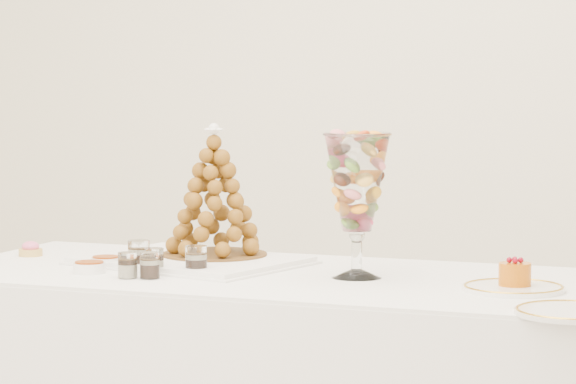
% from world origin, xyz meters
% --- Properties ---
extents(lace_tray, '(0.62, 0.51, 0.02)m').
position_xyz_m(lace_tray, '(-0.22, 0.34, 0.75)').
color(lace_tray, white).
rests_on(lace_tray, buffet_table).
extents(macaron_vase, '(0.17, 0.17, 0.36)m').
position_xyz_m(macaron_vase, '(0.28, 0.29, 0.97)').
color(macaron_vase, white).
rests_on(macaron_vase, buffet_table).
extents(cake_plate, '(0.24, 0.24, 0.01)m').
position_xyz_m(cake_plate, '(0.70, 0.24, 0.74)').
color(cake_plate, white).
rests_on(cake_plate, buffet_table).
extents(spare_plate, '(0.25, 0.25, 0.01)m').
position_xyz_m(spare_plate, '(0.89, -0.02, 0.74)').
color(spare_plate, white).
rests_on(spare_plate, buffet_table).
extents(pink_tart, '(0.07, 0.07, 0.04)m').
position_xyz_m(pink_tart, '(-0.71, 0.30, 0.76)').
color(pink_tart, tan).
rests_on(pink_tart, buffet_table).
extents(verrine_a, '(0.07, 0.07, 0.08)m').
position_xyz_m(verrine_a, '(-0.29, 0.19, 0.78)').
color(verrine_a, white).
rests_on(verrine_a, buffet_table).
extents(verrine_b, '(0.06, 0.06, 0.07)m').
position_xyz_m(verrine_b, '(-0.22, 0.14, 0.77)').
color(verrine_b, white).
rests_on(verrine_b, buffet_table).
extents(verrine_c, '(0.06, 0.06, 0.07)m').
position_xyz_m(verrine_c, '(-0.11, 0.17, 0.78)').
color(verrine_c, white).
rests_on(verrine_c, buffet_table).
extents(verrine_d, '(0.06, 0.06, 0.07)m').
position_xyz_m(verrine_d, '(-0.24, 0.05, 0.77)').
color(verrine_d, white).
rests_on(verrine_d, buffet_table).
extents(verrine_e, '(0.05, 0.05, 0.07)m').
position_xyz_m(verrine_e, '(-0.19, 0.06, 0.77)').
color(verrine_e, white).
rests_on(verrine_e, buffet_table).
extents(ramekin_back, '(0.08, 0.08, 0.02)m').
position_xyz_m(ramekin_back, '(-0.40, 0.20, 0.75)').
color(ramekin_back, white).
rests_on(ramekin_back, buffet_table).
extents(ramekin_front, '(0.08, 0.08, 0.03)m').
position_xyz_m(ramekin_front, '(-0.38, 0.09, 0.75)').
color(ramekin_front, white).
rests_on(ramekin_front, buffet_table).
extents(croquembouche, '(0.31, 0.31, 0.36)m').
position_xyz_m(croquembouche, '(-0.18, 0.40, 0.93)').
color(croquembouche, brown).
rests_on(croquembouche, lace_tray).
extents(mousse_cake, '(0.08, 0.08, 0.07)m').
position_xyz_m(mousse_cake, '(0.70, 0.25, 0.78)').
color(mousse_cake, '#C35E09').
rests_on(mousse_cake, cake_plate).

